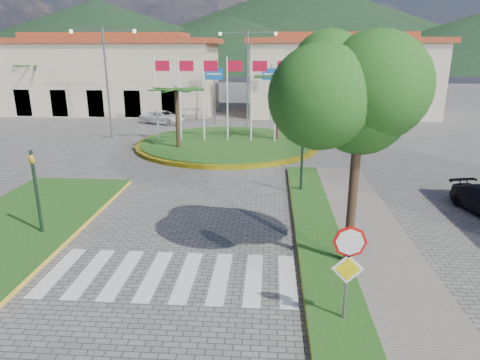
# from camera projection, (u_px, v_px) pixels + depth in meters

# --- Properties ---
(sidewalk_right) EXTENTS (4.00, 28.00, 0.15)m
(sidewalk_right) POSITION_uv_depth(u_px,v_px,m) (388.00, 323.00, 10.53)
(sidewalk_right) COLOR gray
(sidewalk_right) RESTS_ON ground
(verge_right) EXTENTS (1.60, 28.00, 0.18)m
(verge_right) POSITION_uv_depth(u_px,v_px,m) (339.00, 320.00, 10.61)
(verge_right) COLOR #1A4914
(verge_right) RESTS_ON ground
(median_left) EXTENTS (5.00, 14.00, 0.18)m
(median_left) POSITION_uv_depth(u_px,v_px,m) (0.00, 238.00, 15.19)
(median_left) COLOR #1A4914
(median_left) RESTS_ON ground
(crosswalk) EXTENTS (8.00, 3.00, 0.01)m
(crosswalk) POSITION_uv_depth(u_px,v_px,m) (167.00, 275.00, 12.87)
(crosswalk) COLOR silver
(crosswalk) RESTS_ON ground
(roundabout_island) EXTENTS (12.70, 12.70, 6.00)m
(roundabout_island) POSITION_uv_depth(u_px,v_px,m) (227.00, 143.00, 29.97)
(roundabout_island) COLOR yellow
(roundabout_island) RESTS_ON ground
(stop_sign) EXTENTS (0.80, 0.11, 2.65)m
(stop_sign) POSITION_uv_depth(u_px,v_px,m) (348.00, 259.00, 10.07)
(stop_sign) COLOR slate
(stop_sign) RESTS_ON ground
(deciduous_tree) EXTENTS (3.60, 3.60, 6.80)m
(deciduous_tree) POSITION_uv_depth(u_px,v_px,m) (361.00, 100.00, 11.92)
(deciduous_tree) COLOR black
(deciduous_tree) RESTS_ON ground
(traffic_light_left) EXTENTS (0.15, 0.18, 3.20)m
(traffic_light_left) POSITION_uv_depth(u_px,v_px,m) (36.00, 185.00, 15.03)
(traffic_light_left) COLOR black
(traffic_light_left) RESTS_ON ground
(traffic_light_right) EXTENTS (0.15, 0.18, 3.20)m
(traffic_light_right) POSITION_uv_depth(u_px,v_px,m) (302.00, 153.00, 19.62)
(traffic_light_right) COLOR black
(traffic_light_right) RESTS_ON ground
(traffic_light_far) EXTENTS (0.18, 0.15, 3.20)m
(traffic_light_far) POSITION_uv_depth(u_px,v_px,m) (336.00, 111.00, 32.72)
(traffic_light_far) COLOR black
(traffic_light_far) RESTS_ON ground
(direction_sign_west) EXTENTS (1.60, 0.14, 5.20)m
(direction_sign_west) POSITION_uv_depth(u_px,v_px,m) (214.00, 84.00, 37.67)
(direction_sign_west) COLOR slate
(direction_sign_west) RESTS_ON ground
(direction_sign_east) EXTENTS (1.60, 0.14, 5.20)m
(direction_sign_east) POSITION_uv_depth(u_px,v_px,m) (271.00, 84.00, 37.33)
(direction_sign_east) COLOR slate
(direction_sign_east) RESTS_ON ground
(street_lamp_centre) EXTENTS (4.80, 0.16, 8.00)m
(street_lamp_centre) POSITION_uv_depth(u_px,v_px,m) (248.00, 74.00, 36.25)
(street_lamp_centre) COLOR slate
(street_lamp_centre) RESTS_ON ground
(street_lamp_west) EXTENTS (4.80, 0.16, 8.00)m
(street_lamp_west) POSITION_uv_depth(u_px,v_px,m) (107.00, 78.00, 31.21)
(street_lamp_west) COLOR slate
(street_lamp_west) RESTS_ON ground
(building_left) EXTENTS (23.32, 9.54, 8.05)m
(building_left) POSITION_uv_depth(u_px,v_px,m) (110.00, 74.00, 45.07)
(building_left) COLOR #C0AE91
(building_left) RESTS_ON ground
(building_right) EXTENTS (19.08, 9.54, 8.05)m
(building_right) POSITION_uv_depth(u_px,v_px,m) (340.00, 75.00, 43.45)
(building_right) COLOR #C0AE91
(building_right) RESTS_ON ground
(hill_far_west) EXTENTS (140.00, 140.00, 22.00)m
(hill_far_west) POSITION_uv_depth(u_px,v_px,m) (98.00, 34.00, 142.95)
(hill_far_west) COLOR black
(hill_far_west) RESTS_ON ground
(hill_far_mid) EXTENTS (180.00, 180.00, 30.00)m
(hill_far_mid) POSITION_uv_depth(u_px,v_px,m) (305.00, 24.00, 156.11)
(hill_far_mid) COLOR black
(hill_far_mid) RESTS_ON ground
(hill_near_back) EXTENTS (110.00, 110.00, 16.00)m
(hill_near_back) POSITION_uv_depth(u_px,v_px,m) (229.00, 43.00, 131.27)
(hill_near_back) COLOR black
(hill_near_back) RESTS_ON ground
(white_van) EXTENTS (4.58, 3.24, 1.16)m
(white_van) POSITION_uv_depth(u_px,v_px,m) (163.00, 117.00, 38.59)
(white_van) COLOR silver
(white_van) RESTS_ON ground
(car_dark_a) EXTENTS (3.32, 1.90, 1.06)m
(car_dark_a) POSITION_uv_depth(u_px,v_px,m) (167.00, 116.00, 39.63)
(car_dark_a) COLOR black
(car_dark_a) RESTS_ON ground
(car_dark_b) EXTENTS (4.23, 2.82, 1.32)m
(car_dark_b) POSITION_uv_depth(u_px,v_px,m) (328.00, 111.00, 41.67)
(car_dark_b) COLOR black
(car_dark_b) RESTS_ON ground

